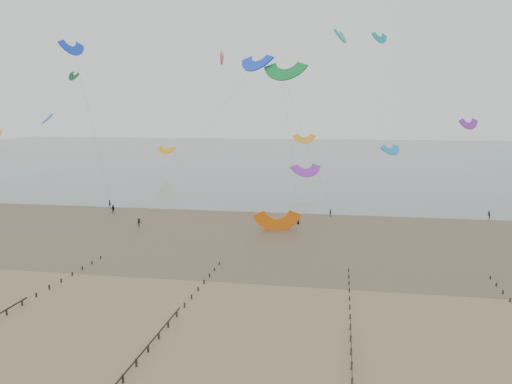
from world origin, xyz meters
TOP-DOWN VIEW (x-y plane):
  - ground at (0.00, 0.00)m, footprint 500.00×500.00m
  - sea_and_shore at (-4.08, 34.40)m, footprint 500.00×665.00m
  - groynes at (4.00, -19.05)m, footprint 72.16×50.16m
  - kitesurfer_lead at (-31.28, 50.33)m, footprint 0.69×0.56m
  - kitesurfers at (20.13, 48.13)m, footprint 151.02×27.90m
  - grounded_kite at (9.31, 34.31)m, footprint 8.49×7.29m
  - kites_airborne at (-9.89, 88.04)m, footprint 248.01×117.13m

SIDE VIEW (x-z plane):
  - ground at x=0.00m, z-range 0.00..0.00m
  - grounded_kite at x=9.31m, z-range -2.03..2.03m
  - sea_and_shore at x=-4.08m, z-range -0.01..0.02m
  - groynes at x=4.00m, z-range -0.03..0.97m
  - kitesurfer_lead at x=-31.28m, z-range 0.00..1.63m
  - kitesurfers at x=20.13m, z-range -0.08..1.77m
  - kites_airborne at x=-9.89m, z-range 2.92..43.97m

